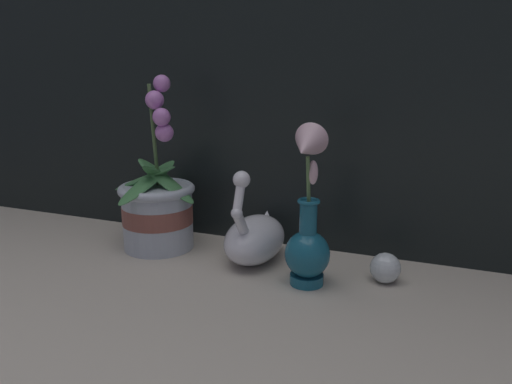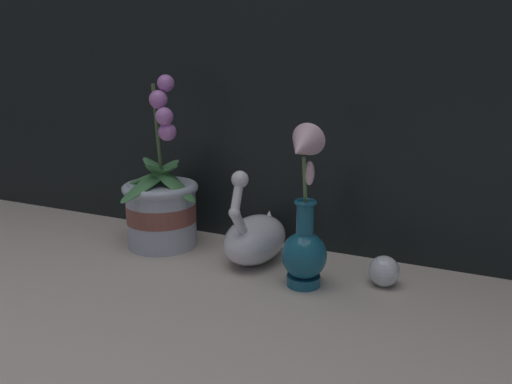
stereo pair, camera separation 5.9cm
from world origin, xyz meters
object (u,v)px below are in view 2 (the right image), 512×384
Objects in this scene: blue_vase at (304,228)px; glass_sphere at (384,271)px; orchid_potted_plant at (161,205)px; swan_figurine at (256,236)px.

blue_vase is 0.18m from glass_sphere.
orchid_potted_plant reaches higher than swan_figurine.
orchid_potted_plant is 0.51m from glass_sphere.
orchid_potted_plant is 1.83× the size of swan_figurine.
blue_vase is at bearing -11.50° from orchid_potted_plant.
blue_vase is at bearing -153.94° from glass_sphere.
blue_vase reaches higher than swan_figurine.
swan_figurine is at bearing 177.24° from glass_sphere.
swan_figurine is 0.17m from blue_vase.
swan_figurine is at bearing 1.43° from orchid_potted_plant.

